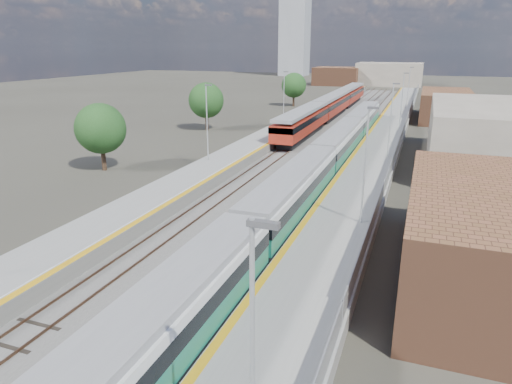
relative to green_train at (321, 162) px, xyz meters
The scene contains 11 objects.
ground 17.12m from the green_train, 95.06° to the left, with size 320.00×320.00×0.00m, color #47443A.
ballast_bed 19.90m from the green_train, 100.92° to the left, with size 10.50×155.00×0.06m, color #565451.
tracks 21.43m from the green_train, 98.49° to the left, with size 8.96×160.00×0.17m.
platform_right 19.85m from the green_train, 78.98° to the left, with size 4.70×155.00×8.52m.
platform_left 22.16m from the green_train, 118.51° to the left, with size 4.30×155.00×8.52m.
buildings 107.69m from the green_train, 100.53° to the left, with size 72.00×185.50×40.00m.
green_train is the anchor object (origin of this frame).
red_train 41.23m from the green_train, 99.78° to the left, with size 3.00×60.71×3.78m.
tree_a 21.80m from the green_train, behind, with size 4.96×4.96×6.72m.
tree_b 30.95m from the green_train, 135.41° to the left, with size 5.16×5.16×6.99m.
tree_c 56.57m from the green_train, 108.17° to the left, with size 5.06×5.06×6.86m.
Camera 1 is at (9.74, -6.29, 11.92)m, focal length 32.00 mm.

